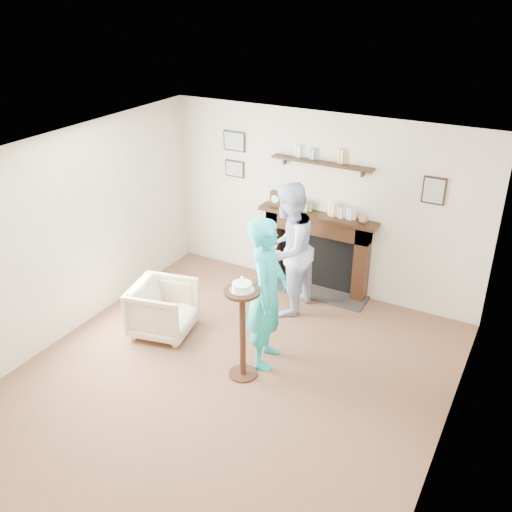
# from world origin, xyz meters

# --- Properties ---
(ground) EXTENTS (5.00, 5.00, 0.00)m
(ground) POSITION_xyz_m (0.00, 0.00, 0.00)
(ground) COLOR brown
(ground) RESTS_ON ground
(room_shell) EXTENTS (4.54, 5.02, 2.52)m
(room_shell) POSITION_xyz_m (-0.00, 0.69, 1.62)
(room_shell) COLOR beige
(room_shell) RESTS_ON ground
(armchair) EXTENTS (0.87, 0.85, 0.67)m
(armchair) POSITION_xyz_m (-1.21, 0.47, 0.00)
(armchair) COLOR #C3A991
(armchair) RESTS_ON ground
(man) EXTENTS (0.71, 0.89, 1.78)m
(man) POSITION_xyz_m (-0.10, 1.68, 0.00)
(man) COLOR silver
(man) RESTS_ON ground
(woman) EXTENTS (0.58, 0.74, 1.79)m
(woman) POSITION_xyz_m (0.19, 0.56, 0.00)
(woman) COLOR teal
(woman) RESTS_ON ground
(pedestal_table) EXTENTS (0.39, 0.39, 1.25)m
(pedestal_table) POSITION_xyz_m (0.08, 0.19, 0.77)
(pedestal_table) COLOR black
(pedestal_table) RESTS_ON ground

